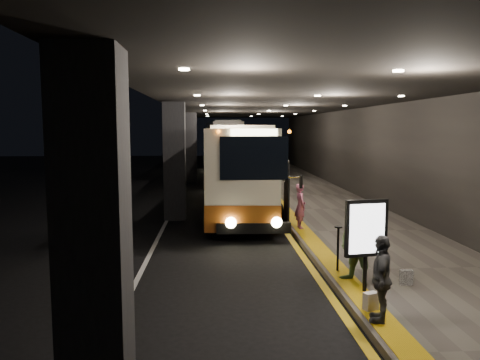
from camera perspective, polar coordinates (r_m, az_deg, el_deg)
name	(u,v)px	position (r m, az deg, el deg)	size (l,w,h in m)	color
ground	(215,244)	(14.09, -3.01, -7.81)	(90.00, 90.00, 0.00)	black
lane_line_white	(170,214)	(19.05, -8.51, -4.11)	(0.12, 50.00, 0.01)	silver
kerb_stripe_yellow	(273,213)	(19.12, 4.00, -4.02)	(0.18, 50.00, 0.01)	gold
sidewalk	(331,211)	(19.55, 11.01, -3.68)	(4.50, 50.00, 0.15)	#514C44
tactile_strip	(285,209)	(19.16, 5.49, -3.55)	(0.50, 50.00, 0.01)	gold
terminal_wall	(387,139)	(19.94, 17.50, 4.79)	(0.10, 50.00, 6.00)	black
support_columns	(175,161)	(17.76, -7.95, 2.28)	(0.80, 24.80, 4.40)	black
canopy	(277,99)	(18.86, 4.57, 9.85)	(9.00, 50.00, 0.40)	black
coach_main	(242,172)	(19.04, 0.30, 0.94)	(2.92, 11.11, 3.43)	beige
coach_second	(230,154)	(31.61, -1.28, 3.16)	(2.39, 11.14, 3.50)	beige
coach_third	(222,144)	(46.03, -2.16, 4.46)	(3.49, 12.88, 4.00)	beige
passenger_boarding	(300,206)	(15.50, 7.37, -3.17)	(0.54, 0.36, 1.49)	#AC506A
passenger_waiting_green	(358,243)	(10.23, 14.20, -7.45)	(0.86, 0.53, 1.77)	#587B44
passenger_waiting_grey	(381,278)	(8.46, 16.85, -11.41)	(0.88, 0.45, 1.51)	#505155
bag_polka	(406,277)	(10.67, 19.59, -11.11)	(0.26, 0.11, 0.32)	black
bag_plain	(371,301)	(9.08, 15.66, -14.06)	(0.26, 0.15, 0.33)	silver
info_sign	(366,230)	(9.71, 15.15, -5.90)	(0.89, 0.26, 1.88)	black
stanchion_post	(338,249)	(11.12, 11.85, -8.24)	(0.05, 0.05, 1.04)	black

